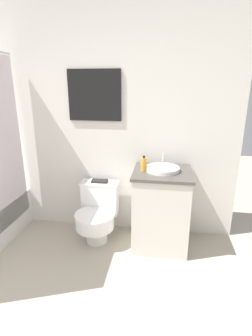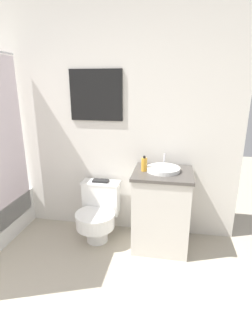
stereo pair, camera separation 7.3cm
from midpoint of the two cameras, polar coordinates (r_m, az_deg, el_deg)
wall_back at (r=3.03m, az=-11.71°, el=9.60°), size 3.60×0.07×2.50m
toilet at (r=2.95m, az=-6.95°, el=-9.63°), size 0.42×0.56×0.63m
vanity at (r=2.80m, az=6.86°, el=-8.85°), size 0.59×0.55×0.84m
sink at (r=2.65m, az=7.23°, el=-0.16°), size 0.34×0.37×0.13m
soap_bottle at (r=2.62m, az=3.09°, el=0.82°), size 0.06×0.06×0.16m
book_on_tank at (r=2.94m, az=-6.48°, el=-2.84°), size 0.18×0.09×0.02m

